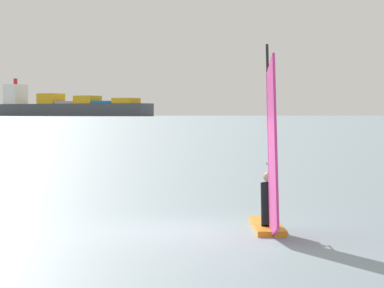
% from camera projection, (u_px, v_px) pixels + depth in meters
% --- Properties ---
extents(ground_plane, '(4000.00, 4000.00, 0.00)m').
position_uv_depth(ground_plane, '(189.00, 231.00, 17.32)').
color(ground_plane, gray).
extents(windsurfer, '(1.03, 3.53, 4.05)m').
position_uv_depth(windsurfer, '(270.00, 184.00, 17.09)').
color(windsurfer, orange).
rests_on(windsurfer, ground_plane).
extents(cargo_ship, '(155.26, 125.84, 38.23)m').
position_uv_depth(cargo_ship, '(66.00, 107.00, 812.64)').
color(cargo_ship, '#3F444C').
rests_on(cargo_ship, ground_plane).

